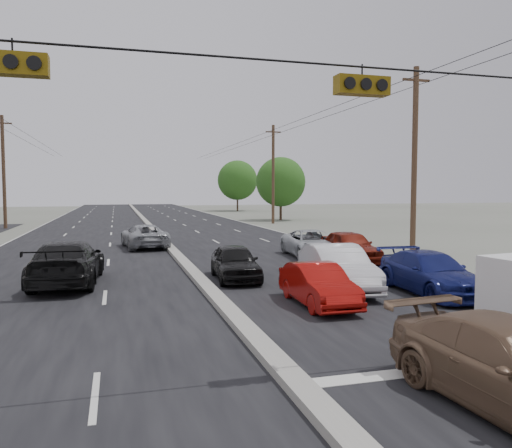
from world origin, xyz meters
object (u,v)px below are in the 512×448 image
object	(u,v)px
utility_pole_right_b	(414,159)
queue_car_e	(350,247)
tree_right_far	(237,180)
oncoming_near	(67,263)
utility_pole_left_c	(4,171)
queue_car_d	(430,273)
oncoming_far	(144,236)
utility_pole_right_c	(273,173)
red_sedan	(318,285)
tree_right_mid	(281,182)
queue_car_a	(235,263)
queue_car_c	(312,244)
queue_car_b	(337,268)

from	to	relation	value
utility_pole_right_b	queue_car_e	bearing A→B (deg)	-156.85
tree_right_far	oncoming_near	distance (m)	62.97
utility_pole_left_c	tree_right_far	world-z (taller)	utility_pole_left_c
utility_pole_left_c	queue_car_d	world-z (taller)	utility_pole_left_c
queue_car_d	oncoming_far	world-z (taller)	oncoming_far
queue_car_d	utility_pole_right_c	bearing A→B (deg)	84.28
utility_pole_left_c	oncoming_far	world-z (taller)	utility_pole_left_c
red_sedan	oncoming_far	bearing A→B (deg)	104.92
red_sedan	queue_car_e	distance (m)	9.24
utility_pole_left_c	red_sedan	world-z (taller)	utility_pole_left_c
red_sedan	tree_right_mid	bearing A→B (deg)	73.65
queue_car_e	oncoming_near	distance (m)	12.69
tree_right_far	queue_car_a	xyz separation A→B (m)	(-14.60, -60.01, -4.28)
queue_car_e	queue_car_a	bearing A→B (deg)	-153.03
queue_car_d	oncoming_near	world-z (taller)	oncoming_near
utility_pole_right_b	tree_right_mid	world-z (taller)	utility_pole_right_b
utility_pole_right_c	queue_car_c	xyz separation A→B (m)	(-5.80, -24.84, -4.42)
queue_car_e	oncoming_near	xyz separation A→B (m)	(-12.49, -2.27, 0.06)
queue_car_a	oncoming_near	distance (m)	6.20
oncoming_near	tree_right_far	bearing A→B (deg)	-106.04
utility_pole_left_c	queue_car_a	bearing A→B (deg)	-65.15
queue_car_a	queue_car_b	world-z (taller)	queue_car_b
utility_pole_left_c	queue_car_c	xyz separation A→B (m)	(19.20, -24.84, -4.42)
tree_right_mid	utility_pole_right_b	bearing A→B (deg)	-94.76
queue_car_a	queue_car_c	world-z (taller)	queue_car_c
queue_car_b	utility_pole_right_c	bearing A→B (deg)	82.58
queue_car_e	oncoming_far	world-z (taller)	queue_car_e
utility_pole_right_b	tree_right_mid	distance (m)	30.11
utility_pole_right_b	red_sedan	xyz separation A→B (m)	(-9.68, -9.86, -4.48)
tree_right_mid	red_sedan	distance (m)	41.84
utility_pole_left_c	utility_pole_right_b	distance (m)	35.36
utility_pole_right_c	queue_car_b	size ratio (longest dim) A/B	2.11
queue_car_a	queue_car_d	size ratio (longest dim) A/B	0.83
queue_car_c	utility_pole_right_b	bearing A→B (deg)	2.78
tree_right_mid	queue_car_d	size ratio (longest dim) A/B	1.50
queue_car_c	oncoming_near	distance (m)	12.30
queue_car_e	tree_right_far	bearing A→B (deg)	83.55
queue_car_a	oncoming_near	xyz separation A→B (m)	(-6.16, 0.71, 0.14)
utility_pole_right_b	queue_car_b	xyz separation A→B (m)	(-8.18, -7.98, -4.33)
queue_car_d	queue_car_e	distance (m)	7.28
red_sedan	queue_car_d	xyz separation A→B (m)	(4.29, 0.57, 0.07)
utility_pole_right_b	tree_right_mid	xyz separation A→B (m)	(2.50, 30.00, -0.77)
oncoming_far	utility_pole_right_b	bearing A→B (deg)	148.13
red_sedan	oncoming_near	size ratio (longest dim) A/B	0.67
utility_pole_right_b	oncoming_near	world-z (taller)	utility_pole_right_b
queue_car_a	queue_car_e	bearing A→B (deg)	28.65
utility_pole_right_b	queue_car_c	world-z (taller)	utility_pole_right_b
red_sedan	queue_car_b	world-z (taller)	queue_car_b
red_sedan	queue_car_d	world-z (taller)	queue_car_d
queue_car_a	queue_car_b	bearing A→B (deg)	-41.95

